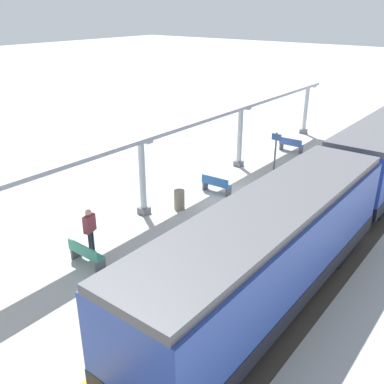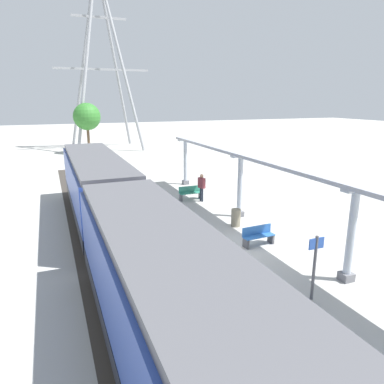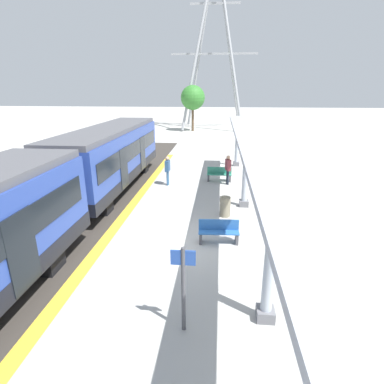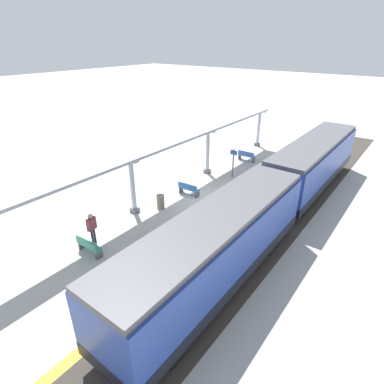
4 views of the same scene
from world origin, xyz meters
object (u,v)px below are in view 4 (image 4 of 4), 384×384
at_px(passenger_waiting_near_edge, 149,247).
at_px(train_far_carriage, 215,249).
at_px(canopy_pillar_third, 133,186).
at_px(passenger_by_the_benches, 92,225).
at_px(bench_mid_platform, 188,189).
at_px(canopy_pillar_nearest, 259,128).
at_px(bench_near_end, 246,156).
at_px(train_near_carriage, 312,164).
at_px(platform_info_sign, 233,160).
at_px(trash_bin, 161,202).
at_px(bench_far_end, 88,246).
at_px(canopy_pillar_second, 208,152).

bearing_deg(passenger_waiting_near_edge, train_far_carriage, -165.05).
height_order(canopy_pillar_third, passenger_by_the_benches, canopy_pillar_third).
distance_m(bench_mid_platform, passenger_waiting_near_edge, 7.58).
bearing_deg(canopy_pillar_nearest, bench_near_end, 104.65).
height_order(train_near_carriage, platform_info_sign, train_near_carriage).
bearing_deg(trash_bin, train_far_carriage, 150.63).
relative_size(bench_mid_platform, passenger_by_the_benches, 0.86).
bearing_deg(bench_mid_platform, canopy_pillar_third, 72.56).
bearing_deg(passenger_waiting_near_edge, canopy_pillar_nearest, -77.66).
xyz_separation_m(canopy_pillar_third, passenger_waiting_near_edge, (-4.28, 3.08, -0.66)).
bearing_deg(bench_far_end, passenger_by_the_benches, -53.56).
distance_m(bench_far_end, trash_bin, 5.55).
height_order(canopy_pillar_second, passenger_waiting_near_edge, canopy_pillar_second).
height_order(train_near_carriage, canopy_pillar_second, train_near_carriage).
bearing_deg(bench_near_end, platform_info_sign, 102.49).
distance_m(canopy_pillar_nearest, canopy_pillar_second, 8.69).
distance_m(canopy_pillar_second, bench_far_end, 12.14).
bearing_deg(bench_near_end, train_near_carriage, 160.34).
height_order(bench_mid_platform, passenger_by_the_benches, passenger_by_the_benches).
bearing_deg(trash_bin, train_near_carriage, -126.77).
bearing_deg(bench_near_end, bench_mid_platform, 90.32).
relative_size(canopy_pillar_second, passenger_waiting_near_edge, 1.99).
height_order(bench_far_end, passenger_waiting_near_edge, passenger_waiting_near_edge).
xyz_separation_m(train_far_carriage, bench_near_end, (6.16, -14.32, -1.38)).
height_order(train_near_carriage, canopy_pillar_third, train_near_carriage).
height_order(canopy_pillar_nearest, canopy_pillar_third, same).
bearing_deg(canopy_pillar_nearest, canopy_pillar_second, 90.00).
bearing_deg(platform_info_sign, bench_near_end, -77.51).
height_order(bench_near_end, passenger_by_the_benches, passenger_by_the_benches).
xyz_separation_m(train_near_carriage, platform_info_sign, (5.33, 1.55, -0.50)).
relative_size(canopy_pillar_third, bench_near_end, 2.29).
bearing_deg(canopy_pillar_second, canopy_pillar_third, 90.00).
distance_m(canopy_pillar_third, passenger_waiting_near_edge, 5.31).
bearing_deg(bench_far_end, bench_near_end, -89.72).
distance_m(train_far_carriage, bench_near_end, 15.65).
bearing_deg(canopy_pillar_nearest, passenger_waiting_near_edge, 102.34).
distance_m(bench_near_end, bench_far_end, 16.28).
distance_m(canopy_pillar_second, passenger_by_the_benches, 11.37).
bearing_deg(train_far_carriage, bench_mid_platform, -44.87).
distance_m(train_far_carriage, bench_far_end, 6.54).
height_order(bench_near_end, platform_info_sign, platform_info_sign).
height_order(canopy_pillar_second, canopy_pillar_third, same).
distance_m(train_near_carriage, passenger_waiting_near_edge, 13.30).
distance_m(train_far_carriage, platform_info_sign, 11.85).
height_order(bench_near_end, bench_far_end, same).
relative_size(bench_near_end, bench_far_end, 1.00).
relative_size(train_near_carriage, train_far_carriage, 1.00).
bearing_deg(canopy_pillar_second, canopy_pillar_nearest, -90.00).
bearing_deg(bench_near_end, passenger_waiting_near_edge, 101.66).
distance_m(platform_info_sign, passenger_waiting_near_edge, 11.62).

